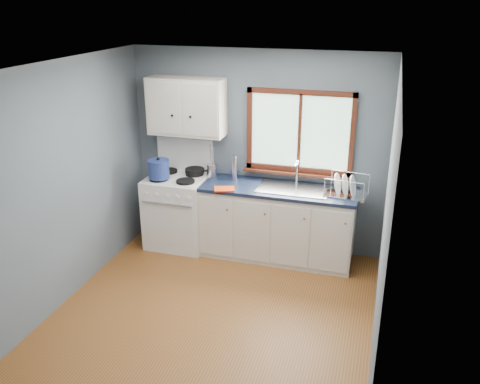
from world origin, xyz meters
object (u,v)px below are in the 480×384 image
(base_cabinets, at_px, (277,226))
(skillet, at_px, (195,171))
(dish_rack, at_px, (346,189))
(gas_range, at_px, (179,209))
(sink, at_px, (293,194))
(utensil_crock, at_px, (212,170))
(thermos, at_px, (234,168))
(stockpot, at_px, (159,169))

(base_cabinets, height_order, skillet, skillet)
(dish_rack, bearing_deg, gas_range, -172.35)
(sink, xyz_separation_m, dish_rack, (0.61, -0.00, 0.12))
(utensil_crock, bearing_deg, thermos, -2.20)
(base_cabinets, height_order, stockpot, stockpot)
(skillet, bearing_deg, thermos, -13.19)
(base_cabinets, xyz_separation_m, sink, (0.18, -0.00, 0.45))
(dish_rack, bearing_deg, thermos, -178.12)
(utensil_crock, xyz_separation_m, dish_rack, (1.68, -0.14, -0.02))
(utensil_crock, height_order, thermos, utensil_crock)
(gas_range, height_order, stockpot, gas_range)
(gas_range, bearing_deg, skillet, 39.09)
(utensil_crock, xyz_separation_m, thermos, (0.29, -0.01, 0.07))
(utensil_crock, height_order, dish_rack, utensil_crock)
(skillet, xyz_separation_m, dish_rack, (1.91, -0.14, -0.00))
(sink, xyz_separation_m, thermos, (-0.77, 0.13, 0.22))
(base_cabinets, distance_m, skillet, 1.27)
(skillet, height_order, dish_rack, dish_rack)
(base_cabinets, bearing_deg, dish_rack, -0.28)
(skillet, bearing_deg, gas_range, -153.52)
(sink, bearing_deg, utensil_crock, 172.63)
(gas_range, xyz_separation_m, dish_rack, (2.10, 0.01, 0.49))
(stockpot, bearing_deg, sink, 6.31)
(gas_range, distance_m, utensil_crock, 0.68)
(gas_range, distance_m, sink, 1.53)
(skillet, distance_m, stockpot, 0.48)
(base_cabinets, distance_m, thermos, 0.90)
(gas_range, bearing_deg, utensil_crock, 20.40)
(thermos, bearing_deg, stockpot, -160.66)
(sink, relative_size, skillet, 2.14)
(gas_range, height_order, base_cabinets, gas_range)
(sink, distance_m, utensil_crock, 1.08)
(base_cabinets, bearing_deg, utensil_crock, 171.18)
(stockpot, distance_m, utensil_crock, 0.67)
(sink, xyz_separation_m, skillet, (-1.30, 0.13, 0.13))
(sink, height_order, dish_rack, sink)
(base_cabinets, relative_size, sink, 2.20)
(stockpot, bearing_deg, dish_rack, 4.53)
(thermos, bearing_deg, dish_rack, -5.36)
(skillet, relative_size, stockpot, 1.29)
(sink, relative_size, thermos, 2.69)
(stockpot, xyz_separation_m, dish_rack, (2.27, 0.18, -0.09))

